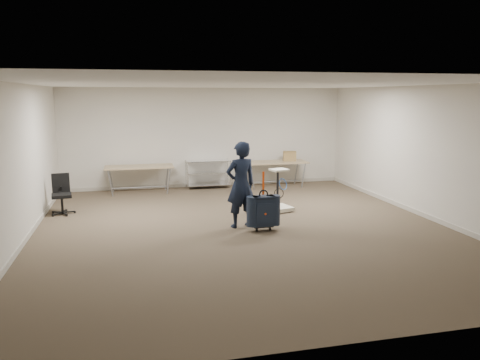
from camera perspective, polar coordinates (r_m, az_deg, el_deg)
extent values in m
plane|color=#403426|center=(9.28, 0.39, -5.91)|extent=(9.00, 9.00, 0.00)
plane|color=silver|center=(13.38, -4.17, 5.17)|extent=(8.00, 0.00, 8.00)
plane|color=silver|center=(4.81, 13.20, -4.28)|extent=(8.00, 0.00, 8.00)
plane|color=silver|center=(8.94, -25.37, 1.66)|extent=(0.00, 9.00, 9.00)
plane|color=silver|center=(10.66, 21.82, 3.15)|extent=(0.00, 9.00, 9.00)
plane|color=white|center=(8.91, 0.42, 11.65)|extent=(8.00, 8.00, 0.00)
cube|color=#B8B3A5|center=(13.56, -4.09, -0.53)|extent=(8.00, 0.02, 0.10)
cube|color=#B8B3A5|center=(9.22, -24.66, -6.66)|extent=(0.02, 9.00, 0.10)
cube|color=#B8B3A5|center=(10.89, 21.30, -3.91)|extent=(0.02, 9.00, 0.10)
cube|color=#9E8060|center=(12.75, -12.19, 1.60)|extent=(1.80, 0.75, 0.03)
cylinder|color=gray|center=(12.84, -12.10, -0.89)|extent=(1.50, 0.02, 0.02)
cylinder|color=gray|center=(12.52, -15.53, -0.40)|extent=(0.13, 0.04, 0.69)
cylinder|color=gray|center=(12.55, -8.68, -0.12)|extent=(0.13, 0.04, 0.69)
cylinder|color=gray|center=(13.11, -15.44, 0.08)|extent=(0.13, 0.04, 0.69)
cylinder|color=gray|center=(13.14, -8.89, 0.34)|extent=(0.13, 0.04, 0.69)
cube|color=#9E8060|center=(13.36, 4.32, 2.19)|extent=(1.80, 0.75, 0.03)
cylinder|color=gray|center=(13.45, 4.29, -0.18)|extent=(1.50, 0.02, 0.02)
cylinder|color=gray|center=(12.93, 1.53, 0.30)|extent=(0.13, 0.04, 0.69)
cylinder|color=gray|center=(13.38, 7.75, 0.56)|extent=(0.13, 0.04, 0.69)
cylinder|color=gray|center=(13.50, 0.88, 0.73)|extent=(0.13, 0.04, 0.69)
cylinder|color=gray|center=(13.94, 6.87, 0.96)|extent=(0.13, 0.04, 0.69)
cylinder|color=white|center=(12.91, -6.37, 0.47)|extent=(0.02, 0.02, 0.80)
cylinder|color=white|center=(13.10, -1.16, 0.67)|extent=(0.02, 0.02, 0.80)
cylinder|color=white|center=(13.35, -6.61, 0.79)|extent=(0.02, 0.02, 0.80)
cylinder|color=white|center=(13.54, -1.56, 0.98)|extent=(0.02, 0.02, 0.80)
cube|color=white|center=(13.27, -3.89, -0.55)|extent=(1.20, 0.45, 0.02)
cube|color=white|center=(13.20, -3.91, 0.95)|extent=(1.20, 0.45, 0.02)
cube|color=white|center=(13.16, -3.93, 2.36)|extent=(1.20, 0.45, 0.01)
imported|color=black|center=(9.19, 0.10, -0.57)|extent=(0.70, 0.55, 1.71)
cube|color=black|center=(9.01, 2.87, -3.77)|extent=(0.43, 0.25, 0.58)
cube|color=black|center=(9.11, 2.81, -5.61)|extent=(0.38, 0.18, 0.03)
cylinder|color=black|center=(9.07, 2.04, -6.05)|extent=(0.03, 0.08, 0.08)
cylinder|color=black|center=(9.14, 3.66, -5.92)|extent=(0.03, 0.08, 0.08)
torus|color=black|center=(8.94, 2.89, -1.75)|extent=(0.18, 0.03, 0.18)
cube|color=#FF4E0D|center=(8.91, 2.86, -0.39)|extent=(0.04, 0.01, 0.45)
cylinder|color=black|center=(11.07, -20.80, -3.71)|extent=(0.54, 0.54, 0.08)
cylinder|color=black|center=(11.02, -20.86, -2.78)|extent=(0.05, 0.05, 0.36)
cube|color=black|center=(10.98, -20.92, -1.78)|extent=(0.46, 0.46, 0.07)
cube|color=black|center=(11.13, -21.02, -0.32)|extent=(0.38, 0.11, 0.43)
cube|color=beige|center=(10.66, 4.72, -3.45)|extent=(0.64, 0.64, 0.08)
cylinder|color=black|center=(10.41, 3.97, -4.01)|extent=(0.06, 0.06, 0.04)
cylinder|color=black|center=(10.61, 4.67, -0.96)|extent=(0.05, 0.05, 0.84)
cube|color=beige|center=(10.49, 4.79, 1.23)|extent=(0.44, 0.40, 0.04)
torus|color=#2356B0|center=(10.48, 5.18, -0.53)|extent=(0.29, 0.17, 0.26)
cube|color=olive|center=(13.55, 6.07, 2.93)|extent=(0.41, 0.35, 0.27)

